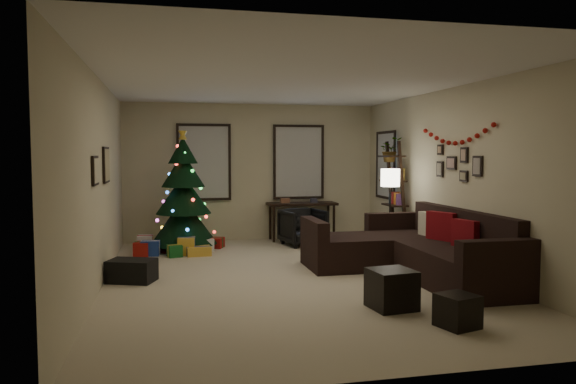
# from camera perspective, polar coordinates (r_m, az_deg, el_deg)

# --- Properties ---
(floor) EXTENTS (7.00, 7.00, 0.00)m
(floor) POSITION_cam_1_polar(r_m,az_deg,el_deg) (7.68, 0.24, -8.92)
(floor) COLOR #C6B796
(floor) RESTS_ON ground
(ceiling) EXTENTS (7.00, 7.00, 0.00)m
(ceiling) POSITION_cam_1_polar(r_m,az_deg,el_deg) (7.54, 0.24, 11.49)
(ceiling) COLOR white
(ceiling) RESTS_ON floor
(wall_back) EXTENTS (5.00, 0.00, 5.00)m
(wall_back) POSITION_cam_1_polar(r_m,az_deg,el_deg) (10.93, -3.79, 2.08)
(wall_back) COLOR beige
(wall_back) RESTS_ON floor
(wall_front) EXTENTS (5.00, 0.00, 5.00)m
(wall_front) POSITION_cam_1_polar(r_m,az_deg,el_deg) (4.15, 10.89, -1.16)
(wall_front) COLOR beige
(wall_front) RESTS_ON floor
(wall_left) EXTENTS (0.00, 7.00, 7.00)m
(wall_left) POSITION_cam_1_polar(r_m,az_deg,el_deg) (7.36, -19.12, 0.93)
(wall_left) COLOR beige
(wall_left) RESTS_ON floor
(wall_right) EXTENTS (0.00, 7.00, 7.00)m
(wall_right) POSITION_cam_1_polar(r_m,az_deg,el_deg) (8.40, 17.13, 1.33)
(wall_right) COLOR beige
(wall_right) RESTS_ON floor
(window_back_left) EXTENTS (1.05, 0.06, 1.50)m
(window_back_left) POSITION_cam_1_polar(r_m,az_deg,el_deg) (10.79, -8.77, 3.08)
(window_back_left) COLOR #728CB2
(window_back_left) RESTS_ON wall_back
(window_back_right) EXTENTS (1.05, 0.06, 1.50)m
(window_back_right) POSITION_cam_1_polar(r_m,az_deg,el_deg) (11.08, 1.10, 3.15)
(window_back_right) COLOR #728CB2
(window_back_right) RESTS_ON wall_back
(window_right_wall) EXTENTS (0.06, 0.90, 1.30)m
(window_right_wall) POSITION_cam_1_polar(r_m,az_deg,el_deg) (10.67, 10.24, 2.79)
(window_right_wall) COLOR #728CB2
(window_right_wall) RESTS_ON wall_right
(christmas_tree) EXTENTS (1.18, 1.18, 2.20)m
(christmas_tree) POSITION_cam_1_polar(r_m,az_deg,el_deg) (9.90, -10.85, -0.73)
(christmas_tree) COLOR black
(christmas_tree) RESTS_ON floor
(presents) EXTENTS (1.53, 1.01, 0.30)m
(presents) POSITION_cam_1_polar(r_m,az_deg,el_deg) (9.65, -11.41, -5.62)
(presents) COLOR silver
(presents) RESTS_ON floor
(sofa) EXTENTS (2.15, 3.10, 0.93)m
(sofa) POSITION_cam_1_polar(r_m,az_deg,el_deg) (8.05, 13.16, -6.17)
(sofa) COLOR black
(sofa) RESTS_ON floor
(pillow_red_a) EXTENTS (0.21, 0.41, 0.40)m
(pillow_red_a) POSITION_cam_1_polar(r_m,az_deg,el_deg) (7.65, 17.98, -4.28)
(pillow_red_a) COLOR maroon
(pillow_red_a) RESTS_ON sofa
(pillow_red_b) EXTENTS (0.30, 0.49, 0.48)m
(pillow_red_b) POSITION_cam_1_polar(r_m,az_deg,el_deg) (8.20, 15.73, -3.69)
(pillow_red_b) COLOR maroon
(pillow_red_b) RESTS_ON sofa
(pillow_cream) EXTENTS (0.15, 0.41, 0.40)m
(pillow_cream) POSITION_cam_1_polar(r_m,az_deg,el_deg) (8.56, 14.44, -3.41)
(pillow_cream) COLOR beige
(pillow_cream) RESTS_ON sofa
(ottoman_near) EXTENTS (0.51, 0.51, 0.44)m
(ottoman_near) POSITION_cam_1_polar(r_m,az_deg,el_deg) (6.26, 10.76, -9.93)
(ottoman_near) COLOR black
(ottoman_near) RESTS_ON floor
(ottoman_far) EXTENTS (0.43, 0.43, 0.33)m
(ottoman_far) POSITION_cam_1_polar(r_m,az_deg,el_deg) (5.78, 17.27, -11.77)
(ottoman_far) COLOR black
(ottoman_far) RESTS_ON floor
(desk) EXTENTS (1.38, 0.49, 0.74)m
(desk) POSITION_cam_1_polar(r_m,az_deg,el_deg) (10.89, 1.46, -1.57)
(desk) COLOR black
(desk) RESTS_ON floor
(desk_chair) EXTENTS (0.79, 0.76, 0.69)m
(desk_chair) POSITION_cam_1_polar(r_m,az_deg,el_deg) (10.26, 1.56, -3.67)
(desk_chair) COLOR black
(desk_chair) RESTS_ON floor
(bookshelf) EXTENTS (0.30, 0.57, 1.94)m
(bookshelf) POSITION_cam_1_polar(r_m,az_deg,el_deg) (9.86, 11.18, -0.59)
(bookshelf) COLOR black
(bookshelf) RESTS_ON floor
(potted_plant) EXTENTS (0.59, 0.53, 0.58)m
(potted_plant) POSITION_cam_1_polar(r_m,az_deg,el_deg) (10.09, 10.60, 4.74)
(potted_plant) COLOR #4C4C4C
(potted_plant) RESTS_ON bookshelf
(floor_lamp) EXTENTS (0.31, 0.31, 1.47)m
(floor_lamp) POSITION_cam_1_polar(r_m,az_deg,el_deg) (9.18, 10.62, 0.88)
(floor_lamp) COLOR black
(floor_lamp) RESTS_ON floor
(art_map) EXTENTS (0.04, 0.60, 0.50)m
(art_map) POSITION_cam_1_polar(r_m,az_deg,el_deg) (8.01, -18.46, 2.70)
(art_map) COLOR black
(art_map) RESTS_ON wall_left
(art_abstract) EXTENTS (0.04, 0.45, 0.35)m
(art_abstract) POSITION_cam_1_polar(r_m,az_deg,el_deg) (6.84, -19.49, 2.12)
(art_abstract) COLOR black
(art_abstract) RESTS_ON wall_left
(gallery) EXTENTS (0.03, 1.25, 0.54)m
(gallery) POSITION_cam_1_polar(r_m,az_deg,el_deg) (8.32, 17.29, 2.83)
(gallery) COLOR black
(gallery) RESTS_ON wall_right
(garland) EXTENTS (0.08, 1.90, 0.30)m
(garland) POSITION_cam_1_polar(r_m,az_deg,el_deg) (8.33, 17.08, 5.70)
(garland) COLOR #A5140C
(garland) RESTS_ON wall_right
(stocking_left) EXTENTS (0.20, 0.05, 0.36)m
(stocking_left) POSITION_cam_1_polar(r_m,az_deg,el_deg) (10.97, -4.58, 2.74)
(stocking_left) COLOR #990F0C
(stocking_left) RESTS_ON wall_back
(stocking_right) EXTENTS (0.20, 0.05, 0.36)m
(stocking_right) POSITION_cam_1_polar(r_m,az_deg,el_deg) (11.06, -2.91, 2.59)
(stocking_right) COLOR #990F0C
(stocking_right) RESTS_ON wall_back
(storage_bin) EXTENTS (0.70, 0.58, 0.30)m
(storage_bin) POSITION_cam_1_polar(r_m,az_deg,el_deg) (7.69, -15.99, -7.90)
(storage_bin) COLOR black
(storage_bin) RESTS_ON floor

